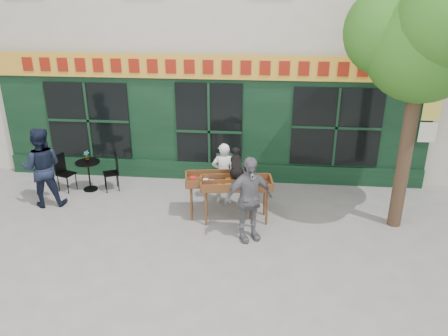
{
  "coord_description": "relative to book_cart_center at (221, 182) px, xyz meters",
  "views": [
    {
      "loc": [
        1.47,
        -8.37,
        4.69
      ],
      "look_at": [
        0.57,
        0.5,
        1.09
      ],
      "focal_mm": 35.0,
      "sensor_mm": 36.0,
      "label": 1
    }
  ],
  "objects": [
    {
      "name": "ground",
      "position": [
        -0.51,
        -0.35,
        -0.82
      ],
      "size": [
        80.0,
        80.0,
        0.0
      ],
      "primitive_type": "plane",
      "color": "slate",
      "rests_on": "ground"
    },
    {
      "name": "street_tree",
      "position": [
        3.83,
        0.01,
        3.29
      ],
      "size": [
        3.05,
        2.9,
        5.6
      ],
      "color": "#382619",
      "rests_on": "ground"
    },
    {
      "name": "book_cart_center",
      "position": [
        0.0,
        0.0,
        0.0
      ],
      "size": [
        1.58,
        0.86,
        0.99
      ],
      "rotation": [
        0.0,
        0.0,
        0.17
      ],
      "color": "brown",
      "rests_on": "ground"
    },
    {
      "name": "dog",
      "position": [
        0.35,
        -0.05,
        0.47
      ],
      "size": [
        0.43,
        0.65,
        0.6
      ],
      "primitive_type": null,
      "rotation": [
        0.0,
        0.0,
        0.17
      ],
      "color": "black",
      "rests_on": "book_cart_center"
    },
    {
      "name": "woman",
      "position": [
        0.0,
        0.65,
        -0.08
      ],
      "size": [
        0.59,
        0.44,
        1.49
      ],
      "primitive_type": "imported",
      "rotation": [
        0.0,
        0.0,
        3.31
      ],
      "color": "silver",
      "rests_on": "ground"
    },
    {
      "name": "book_cart_right",
      "position": [
        0.36,
        -0.21,
        0.0
      ],
      "size": [
        1.57,
        0.8,
        0.99
      ],
      "rotation": [
        0.0,
        0.0,
        0.13
      ],
      "color": "brown",
      "rests_on": "ground"
    },
    {
      "name": "man_right",
      "position": [
        0.66,
        -0.96,
        0.07
      ],
      "size": [
        1.12,
        0.86,
        1.78
      ],
      "primitive_type": "imported",
      "rotation": [
        0.0,
        0.0,
        0.47
      ],
      "color": "#5E5E64",
      "rests_on": "ground"
    },
    {
      "name": "bistro_table",
      "position": [
        -3.45,
        1.01,
        -0.28
      ],
      "size": [
        0.6,
        0.6,
        0.76
      ],
      "color": "black",
      "rests_on": "ground"
    },
    {
      "name": "bistro_chair_left",
      "position": [
        -4.08,
        0.94,
        -0.26
      ],
      "size": [
        0.46,
        0.46,
        0.95
      ],
      "rotation": [
        0.0,
        0.0,
        1.24
      ],
      "color": "black",
      "rests_on": "ground"
    },
    {
      "name": "bistro_chair_right",
      "position": [
        -2.82,
        1.1,
        -0.26
      ],
      "size": [
        0.49,
        0.48,
        0.95
      ],
      "rotation": [
        0.0,
        0.0,
        -1.12
      ],
      "color": "black",
      "rests_on": "ground"
    },
    {
      "name": "potted_plant",
      "position": [
        -3.45,
        1.01,
        0.09
      ],
      "size": [
        0.16,
        0.11,
        0.29
      ],
      "primitive_type": "imported",
      "rotation": [
        0.0,
        0.0,
        -0.07
      ],
      "color": "gray",
      "rests_on": "bistro_table"
    },
    {
      "name": "man_left",
      "position": [
        -4.15,
        0.11,
        0.12
      ],
      "size": [
        1.08,
        0.94,
        1.89
      ],
      "primitive_type": "imported",
      "rotation": [
        0.0,
        0.0,
        3.42
      ],
      "color": "black",
      "rests_on": "ground"
    },
    {
      "name": "chalkboard",
      "position": [
        -0.03,
        1.84,
        -0.42
      ],
      "size": [
        0.58,
        0.28,
        0.79
      ],
      "rotation": [
        0.0,
        0.0,
        0.17
      ],
      "color": "black",
      "rests_on": "ground"
    }
  ]
}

